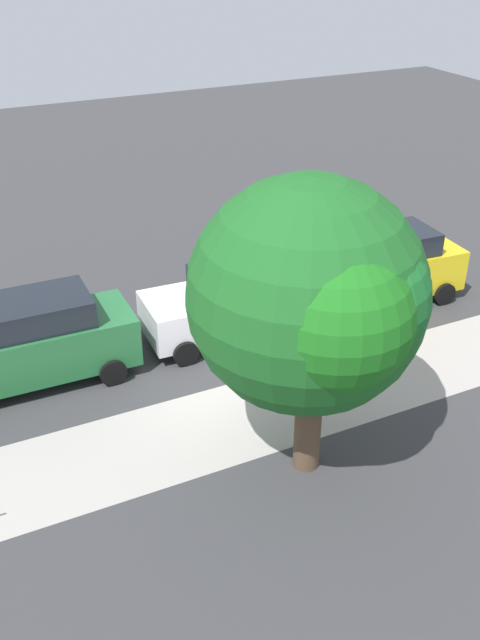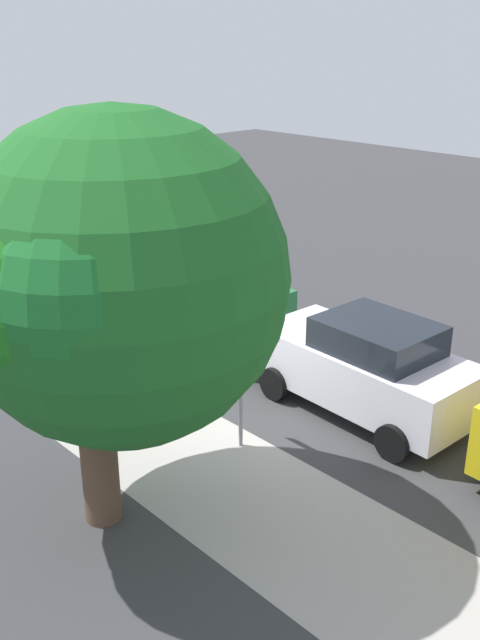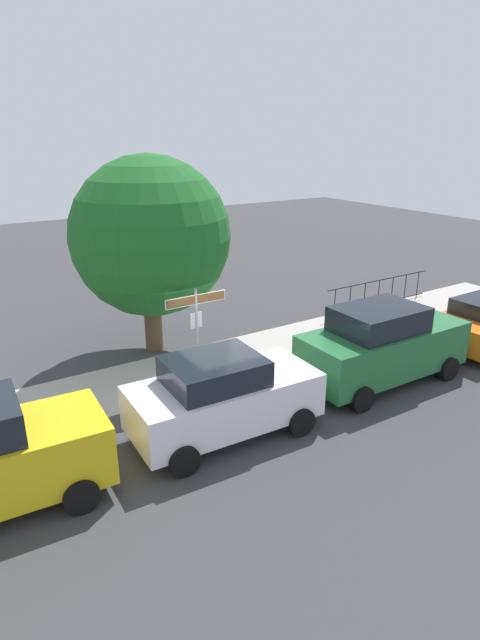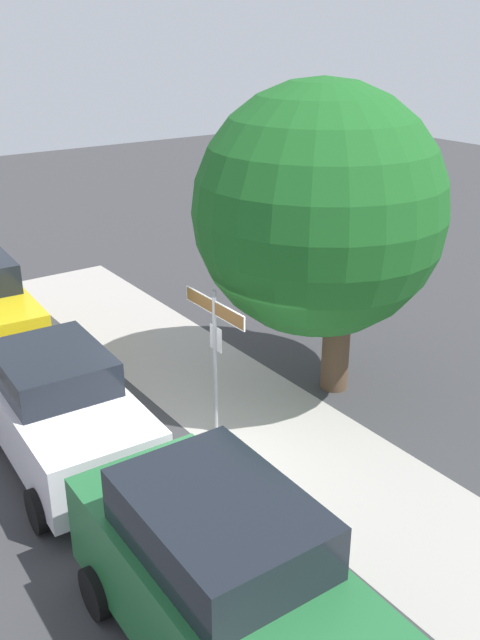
{
  "view_description": "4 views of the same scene",
  "coord_description": "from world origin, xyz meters",
  "px_view_note": "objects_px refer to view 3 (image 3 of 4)",
  "views": [
    {
      "loc": [
        5.28,
        12.32,
        9.48
      ],
      "look_at": [
        -0.59,
        0.12,
        1.73
      ],
      "focal_mm": 39.78,
      "sensor_mm": 36.0,
      "label": 1
    },
    {
      "loc": [
        -8.06,
        7.52,
        6.48
      ],
      "look_at": [
        0.15,
        -0.24,
        1.91
      ],
      "focal_mm": 39.85,
      "sensor_mm": 36.0,
      "label": 2
    },
    {
      "loc": [
        -6.23,
        -10.5,
        6.24
      ],
      "look_at": [
        0.6,
        0.15,
        1.62
      ],
      "focal_mm": 28.98,
      "sensor_mm": 36.0,
      "label": 3
    },
    {
      "loc": [
        8.15,
        -5.24,
        6.5
      ],
      "look_at": [
        -0.25,
        0.7,
        2.13
      ],
      "focal_mm": 39.2,
      "sensor_mm": 36.0,
      "label": 4
    }
  ],
  "objects_px": {
    "shade_tree": "(145,231)",
    "car_green": "(382,345)",
    "street_sign": "(196,316)",
    "car_white": "(223,396)"
  },
  "relations": [
    {
      "from": "shade_tree",
      "to": "car_green",
      "type": "distance_m",
      "value": 7.1
    },
    {
      "from": "street_sign",
      "to": "car_green",
      "type": "xyz_separation_m",
      "value": [
        4.09,
        -2.5,
        -0.82
      ]
    },
    {
      "from": "street_sign",
      "to": "car_green",
      "type": "relative_size",
      "value": 0.56
    },
    {
      "from": "street_sign",
      "to": "car_white",
      "type": "bearing_deg",
      "value": -105.97
    },
    {
      "from": "street_sign",
      "to": "car_white",
      "type": "distance_m",
      "value": 2.72
    },
    {
      "from": "car_white",
      "to": "car_green",
      "type": "bearing_deg",
      "value": 1.64
    },
    {
      "from": "shade_tree",
      "to": "street_sign",
      "type": "bearing_deg",
      "value": -84.94
    },
    {
      "from": "shade_tree",
      "to": "car_green",
      "type": "relative_size",
      "value": 1.23
    },
    {
      "from": "street_sign",
      "to": "shade_tree",
      "type": "bearing_deg",
      "value": 95.06
    },
    {
      "from": "street_sign",
      "to": "shade_tree",
      "type": "xyz_separation_m",
      "value": [
        -0.22,
        2.5,
        1.79
      ]
    }
  ]
}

